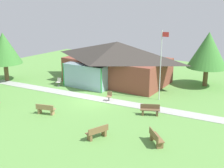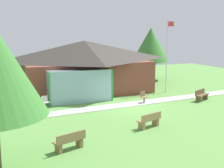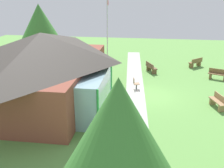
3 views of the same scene
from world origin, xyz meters
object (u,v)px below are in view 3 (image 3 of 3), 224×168
flagpole (107,34)px  tree_behind_pavilion_right (40,24)px  bench_front_right (218,75)px  tree_west_hedge (118,148)px  patio_chair_lawn_spare (136,84)px  patio_chair_west (104,130)px  pavilion (45,66)px  bench_front_center (218,102)px  bench_lawn_far_right (196,63)px  bench_mid_right (151,68)px

flagpole → tree_behind_pavilion_right: flagpole is taller
flagpole → bench_front_right: bearing=-92.9°
bench_front_right → tree_west_hedge: (-16.66, 6.18, 3.25)m
flagpole → bench_front_right: 9.58m
flagpole → patio_chair_lawn_spare: 5.41m
patio_chair_west → tree_behind_pavilion_right: (13.01, 8.22, 3.36)m
pavilion → bench_front_right: bearing=-64.0°
bench_front_center → bench_lawn_far_right: bearing=-16.4°
bench_lawn_far_right → tree_west_hedge: bearing=-147.9°
patio_chair_lawn_spare → tree_west_hedge: size_ratio=0.16×
bench_lawn_far_right → tree_behind_pavilion_right: tree_behind_pavilion_right is taller
patio_chair_west → tree_behind_pavilion_right: 15.75m
pavilion → bench_mid_right: size_ratio=7.48×
bench_front_center → bench_mid_right: same height
tree_west_hedge → flagpole: bearing=9.7°
bench_front_right → tree_west_hedge: tree_west_hedge is taller
bench_front_right → bench_lawn_far_right: same height
flagpole → bench_mid_right: (0.77, -3.73, -2.99)m
bench_front_center → tree_west_hedge: tree_west_hedge is taller
bench_mid_right → patio_chair_lawn_spare: bearing=-39.1°
pavilion → flagpole: (6.40, -3.07, 1.09)m
bench_front_center → tree_behind_pavilion_right: 17.28m
pavilion → bench_mid_right: bearing=-43.5°
tree_behind_pavilion_right → patio_chair_lawn_spare: bearing=-122.5°
patio_chair_west → patio_chair_lawn_spare: 7.12m
bench_mid_right → bench_front_right: same height
pavilion → tree_behind_pavilion_right: size_ratio=2.05×
bench_mid_right → tree_behind_pavilion_right: size_ratio=0.27×
bench_mid_right → bench_lawn_far_right: size_ratio=1.12×
bench_front_center → patio_chair_west: size_ratio=1.82×
patio_chair_lawn_spare → tree_behind_pavilion_right: 11.64m
tree_behind_pavilion_right → flagpole: bearing=-108.9°
bench_mid_right → tree_behind_pavilion_right: (1.55, 10.49, 3.37)m
patio_chair_west → bench_front_right: bearing=131.0°
flagpole → bench_mid_right: size_ratio=4.01×
flagpole → bench_lawn_far_right: size_ratio=4.48×
patio_chair_west → bench_front_center: bearing=112.7°
bench_front_right → patio_chair_lawn_spare: bearing=48.1°
tree_west_hedge → bench_mid_right: bearing=-2.6°
pavilion → tree_behind_pavilion_right: 9.58m
patio_chair_west → flagpole: bearing=175.4°
patio_chair_lawn_spare → patio_chair_west: bearing=-19.5°
flagpole → tree_west_hedge: (-17.12, -2.91, 0.26)m
bench_mid_right → tree_behind_pavilion_right: bearing=-123.7°
bench_front_right → tree_west_hedge: 18.07m
tree_behind_pavilion_right → patio_chair_west: bearing=-147.7°
bench_front_right → patio_chair_west: 12.77m
bench_front_right → bench_front_center: bearing=99.7°
patio_chair_lawn_spare → tree_west_hedge: tree_west_hedge is taller
bench_front_center → bench_mid_right: 8.11m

